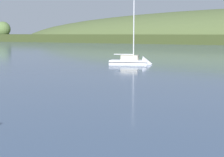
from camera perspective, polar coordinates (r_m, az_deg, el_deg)
sailboat_near_mooring at (r=67.89m, az=3.90°, el=2.81°), size 9.33×6.27×14.40m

